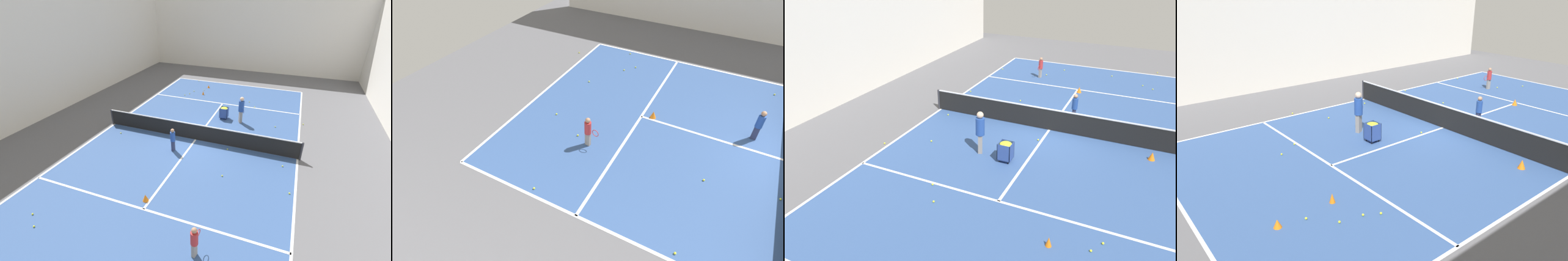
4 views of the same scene
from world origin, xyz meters
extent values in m
cube|color=white|center=(0.00, -10.39, 0.01)|extent=(10.99, 0.10, 0.00)
cube|color=white|center=(0.00, -5.72, 0.01)|extent=(10.99, 0.10, 0.00)
cube|color=gray|center=(2.57, -6.88, 0.28)|extent=(0.15, 0.22, 0.56)
cylinder|color=#B22D2D|center=(2.57, -6.88, 0.81)|extent=(0.29, 0.29, 0.50)
sphere|color=#A87A5B|center=(2.57, -6.88, 1.15)|extent=(0.19, 0.19, 0.19)
torus|color=#B22D2D|center=(2.58, -6.57, 0.69)|extent=(0.08, 0.28, 0.28)
cube|color=#2D3351|center=(-0.71, -1.46, 0.29)|extent=(0.14, 0.21, 0.58)
cylinder|color=#234799|center=(-0.71, -1.46, 0.84)|extent=(0.28, 0.28, 0.52)
sphere|color=#A87A5B|center=(-0.71, -1.46, 1.19)|extent=(0.19, 0.19, 0.19)
cone|color=orange|center=(-0.16, -5.27, 0.16)|extent=(0.25, 0.25, 0.31)
sphere|color=yellow|center=(5.25, -7.40, 0.04)|extent=(0.07, 0.07, 0.07)
sphere|color=yellow|center=(-3.79, -7.46, 0.04)|extent=(0.07, 0.07, 0.07)
sphere|color=yellow|center=(-3.23, -7.87, 0.04)|extent=(0.07, 0.07, 0.07)
sphere|color=yellow|center=(1.97, -0.38, 0.04)|extent=(0.07, 0.07, 0.07)
sphere|color=yellow|center=(-3.88, -10.89, 0.04)|extent=(0.07, 0.07, 0.07)
sphere|color=yellow|center=(2.31, -2.66, 0.04)|extent=(0.07, 0.07, 0.07)
sphere|color=yellow|center=(5.26, -2.79, 0.04)|extent=(0.07, 0.07, 0.07)
sphere|color=yellow|center=(-4.41, -0.90, 0.04)|extent=(0.07, 0.07, 0.07)
sphere|color=yellow|center=(2.33, -7.45, 0.04)|extent=(0.07, 0.07, 0.07)
sphere|color=yellow|center=(-1.38, -8.93, 0.04)|extent=(0.07, 0.07, 0.07)
sphere|color=yellow|center=(1.57, -8.91, 0.04)|extent=(0.07, 0.07, 0.07)
sphere|color=yellow|center=(-5.10, -8.29, 0.04)|extent=(0.07, 0.07, 0.07)
camera|label=1|loc=(4.56, -11.98, 7.55)|focal=24.00mm
camera|label=2|loc=(9.96, -2.91, 7.79)|focal=28.00mm
camera|label=3|loc=(-3.69, 14.86, 7.33)|focal=35.00mm
camera|label=4|loc=(-9.96, 11.95, 5.88)|focal=35.00mm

